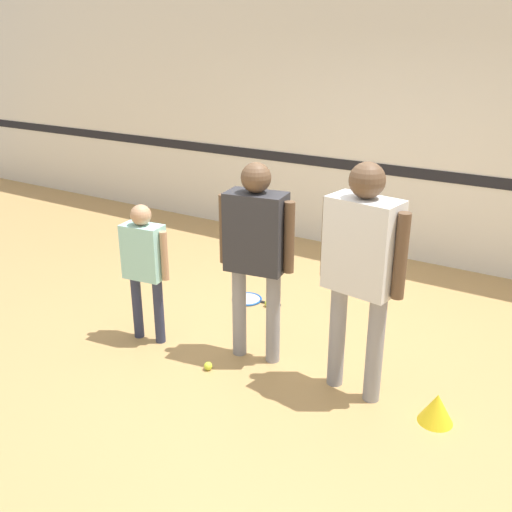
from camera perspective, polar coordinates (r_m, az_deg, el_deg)
name	(u,v)px	position (r m, az deg, el deg)	size (l,w,h in m)	color
ground_plane	(271,360)	(4.68, 1.56, -10.37)	(16.00, 16.00, 0.00)	tan
wall_back	(404,119)	(6.64, 14.57, 13.10)	(16.00, 0.07, 3.20)	silver
person_instructor	(256,242)	(4.31, 0.00, 1.36)	(0.60, 0.32, 1.60)	gray
person_student_left	(144,259)	(4.75, -11.12, -0.28)	(0.45, 0.23, 1.20)	#2D334C
person_student_right	(362,258)	(3.90, 10.52, -0.16)	(0.64, 0.33, 1.71)	gray
racket_spare_on_floor	(249,299)	(5.67, -0.74, -4.35)	(0.53, 0.34, 0.03)	blue
tennis_ball_near_instructor	(208,366)	(4.56, -4.81, -10.91)	(0.07, 0.07, 0.07)	#CCE038
tennis_ball_by_spare_racket	(268,303)	(5.53, 1.19, -4.77)	(0.07, 0.07, 0.07)	#CCE038
training_cone	(437,408)	(4.15, 17.61, -14.31)	(0.24, 0.24, 0.22)	yellow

